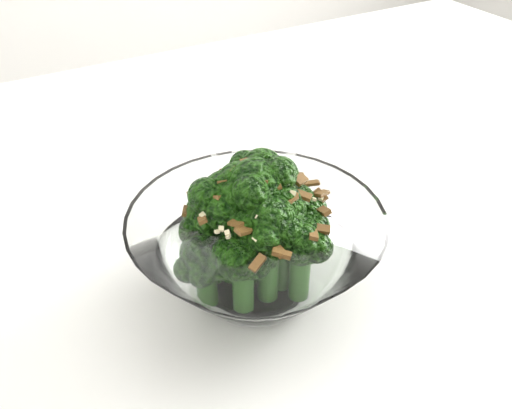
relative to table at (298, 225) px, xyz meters
name	(u,v)px	position (x,y,z in m)	size (l,w,h in m)	color
table	(298,225)	(0.00, 0.00, 0.00)	(1.27, 0.91, 0.75)	white
broccoli_dish	(256,243)	(-0.11, -0.14, 0.11)	(0.19, 0.19, 0.12)	white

